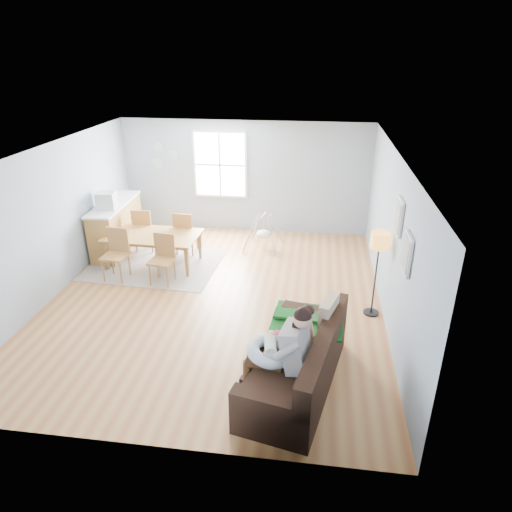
# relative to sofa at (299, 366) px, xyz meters

# --- Properties ---
(room) EXTENTS (8.40, 9.40, 3.90)m
(room) POSITION_rel_sofa_xyz_m (-1.64, 2.21, 2.10)
(room) COLOR #A7643B
(window) EXTENTS (1.32, 0.08, 1.62)m
(window) POSITION_rel_sofa_xyz_m (-2.24, 5.68, 1.33)
(window) COLOR white
(window) RESTS_ON room
(pictures) EXTENTS (0.05, 1.34, 0.74)m
(pictures) POSITION_rel_sofa_xyz_m (1.33, 1.16, 1.53)
(pictures) COLOR white
(pictures) RESTS_ON room
(wall_plates) EXTENTS (0.67, 0.02, 0.66)m
(wall_plates) POSITION_rel_sofa_xyz_m (-3.64, 5.68, 1.51)
(wall_plates) COLOR #8699A1
(wall_plates) RESTS_ON room
(sofa) EXTENTS (1.43, 2.42, 0.92)m
(sofa) POSITION_rel_sofa_xyz_m (0.00, 0.00, 0.00)
(sofa) COLOR black
(sofa) RESTS_ON room
(green_throw) EXTENTS (1.10, 0.98, 0.04)m
(green_throw) POSITION_rel_sofa_xyz_m (0.08, 0.76, 0.26)
(green_throw) COLOR #166127
(green_throw) RESTS_ON sofa
(beige_pillow) EXTENTS (0.30, 0.54, 0.52)m
(beige_pillow) POSITION_rel_sofa_xyz_m (0.36, 0.53, 0.49)
(beige_pillow) COLOR #BBA58E
(beige_pillow) RESTS_ON sofa
(father) EXTENTS (1.05, 0.60, 1.44)m
(father) POSITION_rel_sofa_xyz_m (-0.21, -0.28, 0.45)
(father) COLOR gray
(father) RESTS_ON sofa
(nursing_pillow) EXTENTS (0.77, 0.76, 0.25)m
(nursing_pillow) POSITION_rel_sofa_xyz_m (-0.38, -0.25, 0.39)
(nursing_pillow) COLOR silver
(nursing_pillow) RESTS_ON father
(infant) EXTENTS (0.19, 0.43, 0.16)m
(infant) POSITION_rel_sofa_xyz_m (-0.38, -0.21, 0.49)
(infant) COLOR silver
(infant) RESTS_ON nursing_pillow
(toddler) EXTENTS (0.60, 0.33, 0.92)m
(toddler) POSITION_rel_sofa_xyz_m (-0.04, 0.23, 0.45)
(toddler) COLOR white
(toddler) RESTS_ON sofa
(floor_lamp) EXTENTS (0.31, 0.31, 1.52)m
(floor_lamp) POSITION_rel_sofa_xyz_m (1.16, 2.04, 0.93)
(floor_lamp) COLOR black
(floor_lamp) RESTS_ON room
(storage_cube) EXTENTS (0.53, 0.49, 0.50)m
(storage_cube) POSITION_rel_sofa_xyz_m (-0.21, 0.46, -0.07)
(storage_cube) COLOR white
(storage_cube) RESTS_ON room
(rug) EXTENTS (2.77, 2.16, 0.01)m
(rug) POSITION_rel_sofa_xyz_m (-3.24, 3.40, -0.32)
(rug) COLOR #A09992
(rug) RESTS_ON room
(dining_table) EXTENTS (1.99, 1.17, 0.68)m
(dining_table) POSITION_rel_sofa_xyz_m (-3.24, 3.40, 0.02)
(dining_table) COLOR brown
(dining_table) RESTS_ON rug
(chair_sw) EXTENTS (0.49, 0.49, 1.02)m
(chair_sw) POSITION_rel_sofa_xyz_m (-3.75, 2.77, 0.26)
(chair_sw) COLOR #935A32
(chair_sw) RESTS_ON rug
(chair_se) EXTENTS (0.49, 0.49, 0.98)m
(chair_se) POSITION_rel_sofa_xyz_m (-2.79, 2.72, 0.24)
(chair_se) COLOR #935A32
(chair_se) RESTS_ON rug
(chair_nw) EXTENTS (0.47, 0.47, 1.01)m
(chair_nw) POSITION_rel_sofa_xyz_m (-3.68, 4.08, 0.25)
(chair_nw) COLOR #935A32
(chair_nw) RESTS_ON rug
(chair_ne) EXTENTS (0.46, 0.46, 0.99)m
(chair_ne) POSITION_rel_sofa_xyz_m (-2.72, 4.04, 0.24)
(chair_ne) COLOR #935A32
(chair_ne) RESTS_ON rug
(counter) EXTENTS (0.66, 1.98, 1.10)m
(counter) POSITION_rel_sofa_xyz_m (-4.34, 4.13, 0.23)
(counter) COLOR brown
(counter) RESTS_ON room
(monitor) EXTENTS (0.43, 0.41, 0.36)m
(monitor) POSITION_rel_sofa_xyz_m (-4.31, 3.75, 0.95)
(monitor) COLOR silver
(monitor) RESTS_ON counter
(baby_swing) EXTENTS (0.89, 0.90, 0.80)m
(baby_swing) POSITION_rel_sofa_xyz_m (-1.05, 4.60, 0.04)
(baby_swing) COLOR silver
(baby_swing) RESTS_ON room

